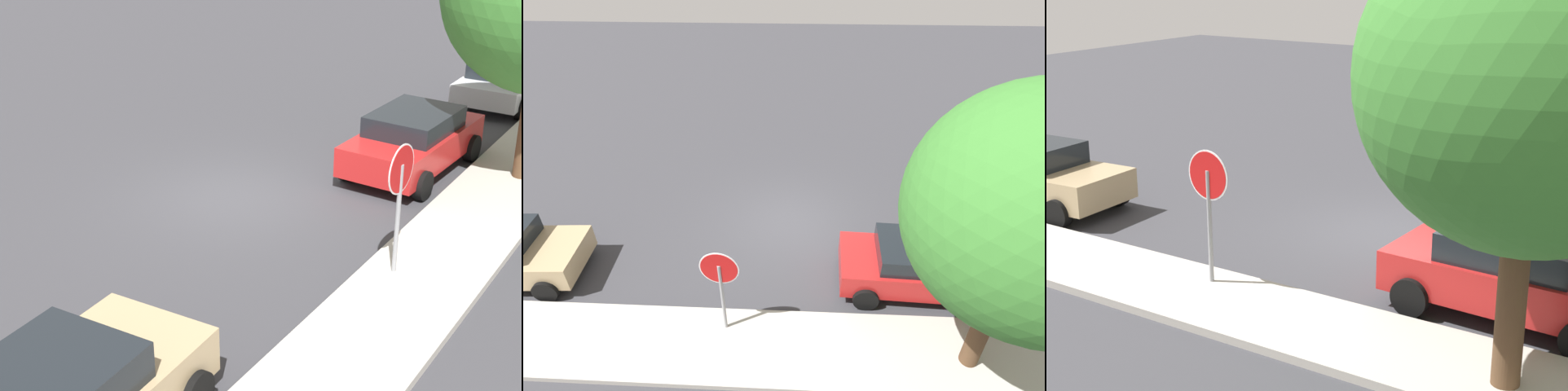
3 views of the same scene
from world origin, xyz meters
TOP-DOWN VIEW (x-y plane):
  - ground_plane at (0.00, 0.00)m, footprint 60.00×60.00m
  - sidewalk_curb at (0.00, 4.73)m, footprint 32.00×2.02m
  - stop_sign at (1.32, 4.24)m, footprint 0.86×0.08m
  - parked_car_red at (-3.43, 2.55)m, footprint 4.07×2.16m
  - street_tree_mid_block at (-4.18, 4.87)m, footprint 4.32×4.32m

SIDE VIEW (x-z plane):
  - ground_plane at x=0.00m, z-range 0.00..0.00m
  - sidewalk_curb at x=0.00m, z-range 0.00..0.14m
  - parked_car_red at x=-3.43m, z-range 0.04..1.46m
  - stop_sign at x=1.32m, z-range 0.48..2.95m
  - street_tree_mid_block at x=-4.18m, z-range 1.01..7.35m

